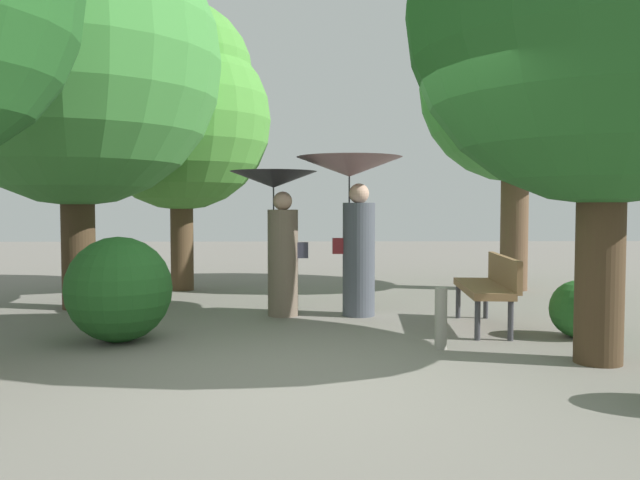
# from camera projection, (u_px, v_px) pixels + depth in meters

# --- Properties ---
(ground_plane) EXTENTS (40.00, 40.00, 0.00)m
(ground_plane) POSITION_uv_depth(u_px,v_px,m) (329.00, 374.00, 5.41)
(ground_plane) COLOR slate
(person_left) EXTENTS (1.11, 1.11, 1.84)m
(person_left) POSITION_uv_depth(u_px,v_px,m) (278.00, 216.00, 8.24)
(person_left) COLOR #6B5B4C
(person_left) RESTS_ON ground
(person_right) EXTENTS (1.34, 1.34, 2.02)m
(person_right) POSITION_uv_depth(u_px,v_px,m) (353.00, 200.00, 8.23)
(person_right) COLOR #474C56
(person_right) RESTS_ON ground
(park_bench) EXTENTS (0.61, 1.54, 0.83)m
(park_bench) POSITION_uv_depth(u_px,v_px,m) (490.00, 284.00, 7.40)
(park_bench) COLOR #38383D
(park_bench) RESTS_ON ground
(tree_near_left) EXTENTS (2.95, 2.95, 4.73)m
(tree_near_left) POSITION_uv_depth(u_px,v_px,m) (180.00, 106.00, 10.64)
(tree_near_left) COLOR #4C3823
(tree_near_left) RESTS_ON ground
(tree_near_right) EXTENTS (3.17, 3.17, 5.54)m
(tree_near_right) POSITION_uv_depth(u_px,v_px,m) (517.00, 68.00, 10.62)
(tree_near_right) COLOR brown
(tree_near_right) RESTS_ON ground
(tree_far_back) EXTENTS (3.92, 3.92, 5.81)m
(tree_far_back) POSITION_uv_depth(u_px,v_px,m) (74.00, 38.00, 8.69)
(tree_far_back) COLOR #42301E
(tree_far_back) RESTS_ON ground
(bush_path_left) EXTENTS (1.09, 1.09, 1.09)m
(bush_path_left) POSITION_uv_depth(u_px,v_px,m) (119.00, 289.00, 6.68)
(bush_path_left) COLOR #235B23
(bush_path_left) RESTS_ON ground
(bush_path_right) EXTENTS (0.61, 0.61, 0.61)m
(bush_path_right) POSITION_uv_depth(u_px,v_px,m) (579.00, 309.00, 6.89)
(bush_path_right) COLOR #235B23
(bush_path_right) RESTS_ON ground
(path_marker_post) EXTENTS (0.12, 0.12, 0.60)m
(path_marker_post) POSITION_uv_depth(u_px,v_px,m) (441.00, 318.00, 6.34)
(path_marker_post) COLOR gray
(path_marker_post) RESTS_ON ground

